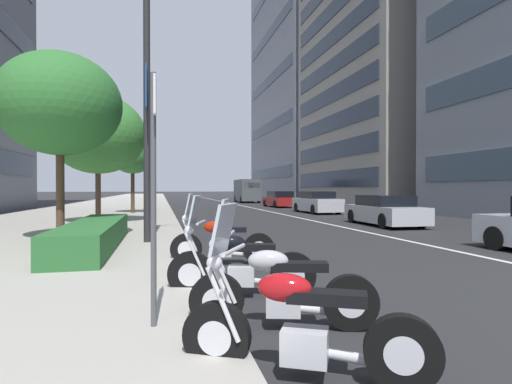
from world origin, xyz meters
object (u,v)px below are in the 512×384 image
at_px(motorcycle_nearest_camera, 299,328).
at_px(street_tree_by_lamp_post, 98,134).
at_px(motorcycle_second_in_row, 279,290).
at_px(car_approaching_light, 279,199).
at_px(car_lead_in_lane, 317,203).
at_px(parking_sign_by_curb, 154,174).
at_px(delivery_van_ahead, 247,190).
at_px(street_tree_near_plaza_corner, 60,105).
at_px(motorcycle_by_sign_pole, 221,243).
at_px(street_tree_far_plaza, 133,155).
at_px(car_mid_block_traffic, 384,211).
at_px(motorcycle_far_end_row, 239,267).
at_px(street_lamp_with_banners, 162,58).

bearing_deg(motorcycle_nearest_camera, street_tree_by_lamp_post, -49.35).
distance_m(motorcycle_second_in_row, car_approaching_light, 30.06).
height_order(motorcycle_nearest_camera, car_approaching_light, motorcycle_nearest_camera).
bearing_deg(street_tree_by_lamp_post, motorcycle_nearest_camera, -166.23).
distance_m(motorcycle_nearest_camera, motorcycle_second_in_row, 1.21).
height_order(car_lead_in_lane, parking_sign_by_curb, parking_sign_by_curb).
relative_size(car_approaching_light, delivery_van_ahead, 0.88).
xyz_separation_m(motorcycle_second_in_row, street_tree_near_plaza_corner, (7.84, 4.02, 3.48)).
xyz_separation_m(motorcycle_by_sign_pole, street_tree_far_plaza, (16.63, 2.81, 3.11)).
xyz_separation_m(car_lead_in_lane, car_approaching_light, (8.65, -0.08, -0.02)).
relative_size(motorcycle_second_in_row, car_approaching_light, 0.47).
bearing_deg(motorcycle_second_in_row, street_tree_by_lamp_post, -58.02).
height_order(motorcycle_second_in_row, motorcycle_by_sign_pole, motorcycle_by_sign_pole).
xyz_separation_m(motorcycle_second_in_row, street_tree_by_lamp_post, (13.80, 3.86, 3.44)).
height_order(motorcycle_by_sign_pole, car_approaching_light, motorcycle_by_sign_pole).
bearing_deg(motorcycle_nearest_camera, car_lead_in_lane, -85.32).
xyz_separation_m(motorcycle_second_in_row, car_mid_block_traffic, (11.25, -8.07, 0.18)).
xyz_separation_m(motorcycle_far_end_row, motorcycle_by_sign_pole, (2.59, -0.11, -0.00)).
bearing_deg(street_lamp_with_banners, car_mid_block_traffic, -64.85).
bearing_deg(street_tree_near_plaza_corner, motorcycle_by_sign_pole, -134.26).
bearing_deg(car_mid_block_traffic, car_approaching_light, 0.56).
bearing_deg(motorcycle_far_end_row, street_tree_far_plaza, -66.00).
height_order(car_mid_block_traffic, parking_sign_by_curb, parking_sign_by_curb).
height_order(motorcycle_nearest_camera, street_tree_by_lamp_post, street_tree_by_lamp_post).
height_order(motorcycle_nearest_camera, car_lead_in_lane, motorcycle_nearest_camera).
xyz_separation_m(car_approaching_light, delivery_van_ahead, (11.40, 0.40, 0.74)).
height_order(delivery_van_ahead, parking_sign_by_curb, parking_sign_by_curb).
distance_m(street_lamp_with_banners, street_tree_far_plaza, 13.94).
bearing_deg(street_tree_by_lamp_post, motorcycle_second_in_row, -164.37).
height_order(car_lead_in_lane, car_approaching_light, car_lead_in_lane).
distance_m(delivery_van_ahead, street_tree_far_plaza, 22.61).
bearing_deg(delivery_van_ahead, motorcycle_far_end_row, 167.82).
distance_m(motorcycle_far_end_row, car_approaching_light, 28.77).
height_order(parking_sign_by_curb, street_tree_near_plaza_corner, street_tree_near_plaza_corner).
height_order(car_mid_block_traffic, street_tree_near_plaza_corner, street_tree_near_plaza_corner).
distance_m(parking_sign_by_curb, street_lamp_with_banners, 7.68).
height_order(street_lamp_with_banners, street_tree_by_lamp_post, street_lamp_with_banners).
distance_m(car_mid_block_traffic, car_approaching_light, 17.56).
relative_size(delivery_van_ahead, street_lamp_with_banners, 0.61).
bearing_deg(street_tree_far_plaza, car_lead_in_lane, -92.42).
distance_m(motorcycle_far_end_row, delivery_van_ahead, 39.70).
bearing_deg(street_lamp_with_banners, motorcycle_far_end_row, -169.03).
relative_size(delivery_van_ahead, parking_sign_by_curb, 1.91).
relative_size(street_tree_by_lamp_post, street_tree_far_plaza, 1.19).
xyz_separation_m(motorcycle_far_end_row, car_approaching_light, (27.39, -8.81, 0.19)).
distance_m(motorcycle_far_end_row, street_tree_far_plaza, 19.65).
bearing_deg(street_tree_far_plaza, motorcycle_second_in_row, -172.02).
xyz_separation_m(motorcycle_second_in_row, delivery_van_ahead, (40.21, -8.21, 0.94)).
relative_size(motorcycle_far_end_row, street_tree_far_plaza, 0.47).
height_order(motorcycle_by_sign_pole, delivery_van_ahead, delivery_van_ahead).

